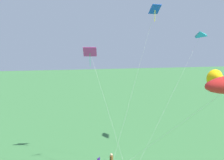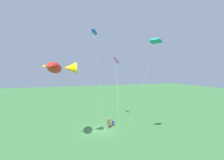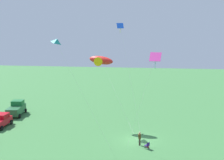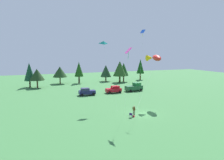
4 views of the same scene
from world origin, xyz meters
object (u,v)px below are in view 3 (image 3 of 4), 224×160
(kite_large_fish, at_px, (101,60))
(kite_delta_teal, at_px, (57,41))
(car_red_sedan, at_px, (1,121))
(truck_green_flatbed, at_px, (16,109))
(person_kite_flyer, at_px, (140,137))
(backpack_on_grass, at_px, (147,146))
(kite_diamond_rainbow, at_px, (155,59))
(kite_diamond_blue, at_px, (121,31))
(folding_chair, at_px, (147,145))

(kite_large_fish, height_order, kite_delta_teal, kite_delta_teal)
(car_red_sedan, bearing_deg, kite_large_fish, -76.29)
(truck_green_flatbed, bearing_deg, kite_large_fish, -109.10)
(person_kite_flyer, height_order, backpack_on_grass, person_kite_flyer)
(backpack_on_grass, xyz_separation_m, car_red_sedan, (5.08, 21.87, 0.84))
(person_kite_flyer, xyz_separation_m, truck_green_flatbed, (11.08, 21.52, 0.08))
(car_red_sedan, distance_m, kite_diamond_rainbow, 25.61)
(backpack_on_grass, height_order, kite_diamond_blue, kite_diamond_blue)
(folding_chair, xyz_separation_m, kite_large_fish, (9.16, 7.42, 9.30))
(folding_chair, bearing_deg, kite_diamond_blue, -9.65)
(folding_chair, bearing_deg, backpack_on_grass, -47.56)
(person_kite_flyer, xyz_separation_m, kite_diamond_blue, (2.99, 2.75, 13.11))
(person_kite_flyer, xyz_separation_m, car_red_sedan, (4.57, 20.92, -0.07))
(kite_delta_teal, bearing_deg, backpack_on_grass, -80.51)
(car_red_sedan, bearing_deg, person_kite_flyer, -102.24)
(folding_chair, bearing_deg, truck_green_flatbed, 9.33)
(truck_green_flatbed, distance_m, kite_diamond_blue, 24.24)
(folding_chair, height_order, kite_diamond_rainbow, kite_diamond_rainbow)
(kite_delta_teal, bearing_deg, kite_diamond_rainbow, -88.67)
(truck_green_flatbed, height_order, kite_delta_teal, kite_delta_teal)
(truck_green_flatbed, xyz_separation_m, kite_large_fish, (-2.99, -15.10, 8.69))
(car_red_sedan, bearing_deg, kite_diamond_rainbow, -106.13)
(folding_chair, relative_size, kite_delta_teal, 0.06)
(kite_delta_teal, xyz_separation_m, kite_diamond_blue, (5.26, -6.81, 1.17))
(kite_diamond_rainbow, bearing_deg, kite_delta_teal, 91.33)
(car_red_sedan, distance_m, truck_green_flatbed, 6.54)
(person_kite_flyer, bearing_deg, kite_diamond_rainbow, 150.10)
(truck_green_flatbed, bearing_deg, kite_delta_teal, -146.01)
(backpack_on_grass, height_order, car_red_sedan, car_red_sedan)
(backpack_on_grass, distance_m, kite_delta_teal, 16.69)
(folding_chair, height_order, car_red_sedan, car_red_sedan)
(person_kite_flyer, xyz_separation_m, backpack_on_grass, (-0.50, -0.96, -0.91))
(folding_chair, bearing_deg, kite_diamond_rainbow, 164.12)
(kite_large_fish, bearing_deg, truck_green_flatbed, 78.79)
(backpack_on_grass, distance_m, car_red_sedan, 22.47)
(folding_chair, distance_m, kite_diamond_rainbow, 10.63)
(kite_delta_teal, height_order, kite_diamond_blue, kite_diamond_blue)
(kite_large_fish, bearing_deg, kite_diamond_rainbow, -141.23)
(truck_green_flatbed, height_order, kite_large_fish, kite_large_fish)
(kite_large_fish, bearing_deg, kite_delta_teal, 163.11)
(backpack_on_grass, relative_size, car_red_sedan, 0.08)
(person_kite_flyer, height_order, kite_diamond_blue, kite_diamond_blue)
(truck_green_flatbed, relative_size, kite_large_fish, 0.49)
(person_kite_flyer, relative_size, backpack_on_grass, 5.44)
(kite_diamond_blue, bearing_deg, person_kite_flyer, -137.45)
(car_red_sedan, relative_size, kite_delta_teal, 0.31)
(folding_chair, distance_m, truck_green_flatbed, 25.60)
(kite_diamond_rainbow, height_order, kite_delta_teal, kite_delta_teal)
(car_red_sedan, distance_m, kite_diamond_blue, 22.50)
(car_red_sedan, relative_size, truck_green_flatbed, 0.80)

